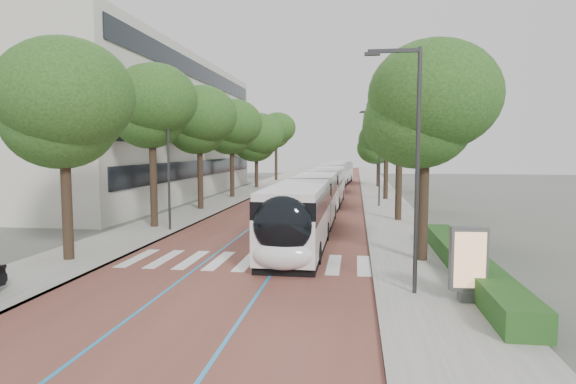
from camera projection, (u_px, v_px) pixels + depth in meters
name	position (u px, v px, depth m)	size (l,w,h in m)	color
ground	(237.00, 267.00, 19.88)	(160.00, 160.00, 0.00)	#51544C
road	(316.00, 189.00, 59.34)	(11.00, 140.00, 0.02)	brown
sidewalk_left	(257.00, 188.00, 60.37)	(4.00, 140.00, 0.12)	gray
sidewalk_right	(378.00, 189.00, 58.29)	(4.00, 140.00, 0.12)	gray
kerb_left	(271.00, 188.00, 60.11)	(0.20, 140.00, 0.14)	gray
kerb_right	(362.00, 189.00, 58.55)	(0.20, 140.00, 0.14)	gray
zebra_crossing	(247.00, 261.00, 20.84)	(10.55, 3.60, 0.01)	silver
lane_line_left	(303.00, 189.00, 59.56)	(0.12, 126.00, 0.01)	teal
lane_line_right	(329.00, 189.00, 59.11)	(0.12, 126.00, 0.01)	teal
office_building	(119.00, 129.00, 49.59)	(18.11, 40.00, 14.00)	beige
hedge	(466.00, 262.00, 18.57)	(1.20, 14.00, 0.80)	#194618
streetlight_near	(412.00, 151.00, 15.58)	(1.82, 0.20, 8.00)	#303032
streetlight_far	(378.00, 150.00, 40.24)	(1.82, 0.20, 8.00)	#303032
lamp_post_left	(169.00, 162.00, 28.26)	(0.14, 0.14, 8.00)	#303032
trees_left	(228.00, 130.00, 46.75)	(6.33, 60.61, 9.97)	black
trees_right	(390.00, 132.00, 41.05)	(5.80, 47.63, 9.02)	black
lead_bus	(306.00, 208.00, 26.46)	(2.64, 18.41, 3.20)	black
bus_queued_0	(327.00, 186.00, 42.26)	(2.74, 12.44, 3.20)	silver
bus_queued_1	(333.00, 177.00, 55.99)	(2.87, 12.46, 3.20)	silver
bus_queued_2	(341.00, 172.00, 68.66)	(3.32, 12.53, 3.20)	silver
ad_panel	(468.00, 263.00, 14.96)	(1.15, 0.47, 2.35)	#59595B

